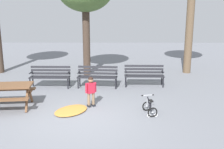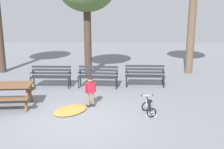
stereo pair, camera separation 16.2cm
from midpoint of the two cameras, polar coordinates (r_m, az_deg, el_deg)
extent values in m
plane|color=slate|center=(7.96, -6.69, -9.24)|extent=(36.00, 36.00, 0.00)
cube|color=brown|center=(9.19, -21.68, -2.09)|extent=(1.87, 0.94, 0.05)
cube|color=brown|center=(9.78, -20.61, -2.85)|extent=(1.82, 0.42, 0.04)
cube|color=brown|center=(8.87, -17.09, -4.86)|extent=(0.12, 0.57, 0.76)
cube|color=brown|center=(9.33, -16.45, -3.89)|extent=(0.12, 0.57, 0.76)
cube|color=brown|center=(9.08, -16.79, -3.99)|extent=(0.19, 1.10, 0.04)
cube|color=#232328|center=(11.22, -12.26, -0.26)|extent=(1.60, 0.08, 0.03)
cube|color=#232328|center=(11.10, -12.41, -0.41)|extent=(1.60, 0.08, 0.03)
cube|color=#232328|center=(10.99, -12.56, -0.57)|extent=(1.60, 0.08, 0.03)
cube|color=#232328|center=(10.88, -12.71, -0.72)|extent=(1.60, 0.08, 0.03)
cube|color=#232328|center=(11.23, -12.23, 0.28)|extent=(1.60, 0.06, 0.09)
cube|color=#232328|center=(11.20, -12.27, 0.94)|extent=(1.60, 0.06, 0.09)
cube|color=#232328|center=(11.17, -12.30, 1.61)|extent=(1.60, 0.06, 0.09)
cylinder|color=black|center=(10.79, -8.76, -1.87)|extent=(0.05, 0.05, 0.44)
cylinder|color=black|center=(11.13, -8.43, -1.37)|extent=(0.05, 0.05, 0.44)
cube|color=black|center=(10.86, -8.67, 0.42)|extent=(0.04, 0.40, 0.03)
cylinder|color=black|center=(11.16, -16.36, -1.75)|extent=(0.05, 0.05, 0.44)
cylinder|color=black|center=(11.49, -15.81, -1.27)|extent=(0.05, 0.05, 0.44)
cube|color=black|center=(11.23, -16.21, 0.46)|extent=(0.04, 0.40, 0.03)
cube|color=#232328|center=(10.94, -2.46, -0.31)|extent=(1.60, 0.18, 0.03)
cube|color=#232328|center=(10.83, -2.55, -0.46)|extent=(1.60, 0.18, 0.03)
cube|color=#232328|center=(10.71, -2.64, -0.62)|extent=(1.60, 0.18, 0.03)
cube|color=#232328|center=(10.60, -2.73, -0.78)|extent=(1.60, 0.18, 0.03)
cube|color=#232328|center=(10.96, -2.44, 0.25)|extent=(1.60, 0.15, 0.09)
cube|color=#232328|center=(10.93, -2.45, 0.93)|extent=(1.60, 0.15, 0.09)
cube|color=#232328|center=(10.90, -2.46, 1.61)|extent=(1.60, 0.15, 0.09)
cylinder|color=black|center=(10.60, 1.32, -2.00)|extent=(0.05, 0.05, 0.44)
cylinder|color=black|center=(10.94, 1.46, -1.49)|extent=(0.05, 0.05, 0.44)
cube|color=black|center=(10.67, 1.40, 0.33)|extent=(0.07, 0.40, 0.03)
cylinder|color=black|center=(10.80, -6.64, -1.78)|extent=(0.05, 0.05, 0.44)
cylinder|color=black|center=(11.14, -6.27, -1.29)|extent=(0.05, 0.05, 0.44)
cube|color=black|center=(10.87, -6.51, 0.50)|extent=(0.07, 0.40, 0.03)
cube|color=#232328|center=(11.18, 7.32, -0.11)|extent=(1.60, 0.09, 0.03)
cube|color=#232328|center=(11.06, 7.37, -0.26)|extent=(1.60, 0.09, 0.03)
cube|color=#232328|center=(10.94, 7.43, -0.41)|extent=(1.60, 0.09, 0.03)
cube|color=#232328|center=(10.83, 7.48, -0.56)|extent=(1.60, 0.09, 0.03)
cube|color=#232328|center=(11.19, 7.32, 0.44)|extent=(1.60, 0.07, 0.09)
cube|color=#232328|center=(11.16, 7.34, 1.11)|extent=(1.60, 0.07, 0.09)
cube|color=#232328|center=(11.13, 7.36, 1.77)|extent=(1.60, 0.07, 0.09)
cylinder|color=black|center=(11.00, 11.33, -1.68)|extent=(0.05, 0.05, 0.44)
cylinder|color=black|center=(11.34, 11.06, -1.20)|extent=(0.05, 0.05, 0.44)
cube|color=black|center=(11.07, 11.29, 0.56)|extent=(0.05, 0.40, 0.03)
cylinder|color=black|center=(10.86, 3.49, -1.63)|extent=(0.05, 0.05, 0.44)
cylinder|color=black|center=(11.21, 3.46, -1.14)|extent=(0.05, 0.05, 0.44)
cube|color=black|center=(10.94, 3.51, 0.64)|extent=(0.05, 0.40, 0.03)
cylinder|color=#7F664C|center=(8.82, -3.54, -5.25)|extent=(0.09, 0.09, 0.46)
cube|color=black|center=(8.89, -3.52, -6.45)|extent=(0.15, 0.18, 0.06)
cylinder|color=#7F664C|center=(8.76, -4.49, -5.39)|extent=(0.09, 0.09, 0.46)
cube|color=black|center=(8.83, -4.47, -6.60)|extent=(0.15, 0.18, 0.06)
cube|color=#B71E33|center=(8.67, -4.06, -2.85)|extent=(0.27, 0.23, 0.34)
sphere|color=#996B4C|center=(8.60, -4.09, -1.15)|extent=(0.17, 0.17, 0.17)
sphere|color=black|center=(8.59, -4.09, -0.99)|extent=(0.16, 0.16, 0.16)
cylinder|color=#B71E33|center=(8.73, -3.12, -2.65)|extent=(0.07, 0.07, 0.32)
cylinder|color=#B71E33|center=(8.61, -5.02, -2.91)|extent=(0.07, 0.07, 0.32)
torus|color=black|center=(8.48, 7.80, -6.70)|extent=(0.30, 0.10, 0.30)
cylinder|color=silver|center=(8.48, 7.80, -6.70)|extent=(0.06, 0.05, 0.04)
torus|color=black|center=(8.02, 8.95, -7.96)|extent=(0.30, 0.10, 0.30)
cylinder|color=silver|center=(8.02, 8.95, -7.96)|extent=(0.06, 0.05, 0.04)
torus|color=white|center=(8.02, 8.17, -8.66)|extent=(0.11, 0.05, 0.11)
torus|color=white|center=(8.09, 9.67, -8.52)|extent=(0.11, 0.05, 0.11)
cylinder|color=black|center=(8.26, 8.22, -6.02)|extent=(0.10, 0.31, 0.32)
cylinder|color=black|center=(8.13, 8.57, -6.52)|extent=(0.05, 0.08, 0.27)
cylinder|color=black|center=(8.10, 8.72, -7.64)|extent=(0.07, 0.20, 0.05)
cylinder|color=silver|center=(8.41, 7.88, -5.72)|extent=(0.05, 0.08, 0.32)
cylinder|color=black|center=(8.21, 8.29, -5.41)|extent=(0.10, 0.32, 0.05)
cube|color=black|center=(8.06, 8.66, -5.57)|extent=(0.12, 0.18, 0.04)
cylinder|color=silver|center=(8.32, 7.97, -4.41)|extent=(0.34, 0.09, 0.02)
cylinder|color=black|center=(8.27, 6.84, -4.48)|extent=(0.06, 0.05, 0.04)
cylinder|color=black|center=(8.38, 9.08, -4.33)|extent=(0.06, 0.05, 0.04)
ellipsoid|color=#C68438|center=(8.51, -8.24, -7.46)|extent=(1.34, 1.42, 0.07)
cylinder|color=#423328|center=(12.81, -4.78, 6.86)|extent=(0.34, 0.34, 3.14)
cylinder|color=brown|center=(13.59, 16.78, 9.56)|extent=(0.37, 0.37, 4.48)
camera|label=1|loc=(0.08, -89.51, 0.12)|focal=43.21mm
camera|label=2|loc=(0.08, 90.49, -0.12)|focal=43.21mm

